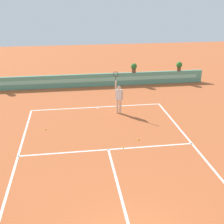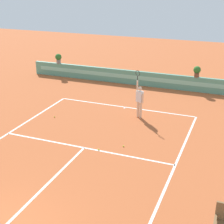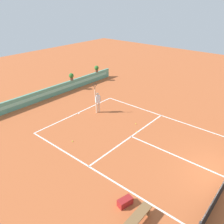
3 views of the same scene
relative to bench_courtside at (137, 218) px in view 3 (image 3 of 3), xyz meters
name	(u,v)px [view 3 (image 3 of 3)]	position (x,y,z in m)	size (l,w,h in m)	color
ground_plane	(136,138)	(5.38, 3.81, -0.38)	(60.00, 60.00, 0.00)	#B2562D
court_lines	(128,135)	(5.38, 4.52, -0.37)	(8.32, 11.94, 0.01)	white
back_wall_barrier	(45,94)	(5.38, 14.19, 0.12)	(18.00, 0.21, 1.00)	#599E84
bench_courtside	(137,218)	(0.00, 0.00, 0.00)	(1.60, 0.44, 0.51)	brown
gear_bag	(125,202)	(0.47, 1.00, -0.20)	(0.70, 0.36, 0.36)	maroon
tennis_player	(98,101)	(6.59, 8.52, 0.67)	(0.56, 0.36, 2.58)	beige
tennis_ball_near_baseline	(137,132)	(6.07, 4.24, -0.34)	(0.07, 0.07, 0.07)	#CCE033
tennis_ball_mid_court	(136,124)	(6.98, 4.94, -0.34)	(0.07, 0.07, 0.07)	#CCE033
tennis_ball_by_sideline	(73,141)	(2.32, 6.80, -0.34)	(0.07, 0.07, 0.07)	#CCE033
potted_plant_far_right	(97,68)	(12.42, 14.20, 1.04)	(0.48, 0.48, 0.72)	brown
potted_plant_right	(71,76)	(8.73, 14.20, 1.04)	(0.48, 0.48, 0.72)	brown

